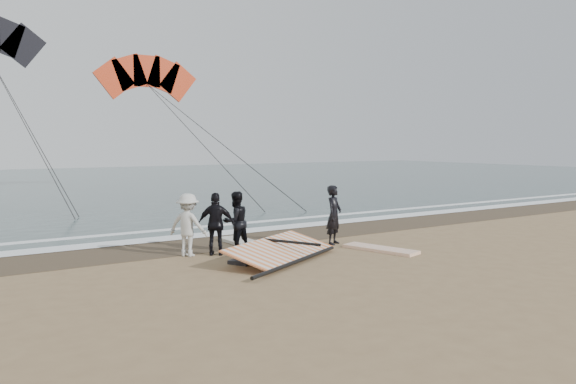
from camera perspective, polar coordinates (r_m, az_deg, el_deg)
name	(u,v)px	position (r m, az deg, el deg)	size (l,w,h in m)	color
ground	(347,263)	(14.64, 5.98, -7.15)	(120.00, 120.00, 0.00)	#8C704C
sea	(70,184)	(45.15, -21.25, 0.80)	(120.00, 54.00, 0.02)	#233838
wet_sand	(260,238)	(18.29, -2.91, -4.65)	(120.00, 2.80, 0.01)	#4C3D2B
foam_near	(239,231)	(19.50, -4.97, -4.00)	(120.00, 0.90, 0.01)	white
foam_far	(218,225)	(21.00, -7.14, -3.37)	(120.00, 0.45, 0.01)	white
man_main	(334,215)	(17.07, 4.69, -2.33)	(0.66, 0.43, 1.80)	black
board_white	(380,249)	(16.35, 9.37, -5.74)	(0.62, 2.23, 0.09)	white
board_cream	(247,244)	(16.99, -4.14, -5.25)	(0.68, 2.56, 0.11)	beige
trio_cluster	(211,224)	(15.62, -7.83, -3.20)	(2.46, 1.37, 1.73)	black
sail_rig	(276,252)	(14.93, -1.24, -6.12)	(3.82, 3.23, 0.49)	black
kite_red	(147,80)	(37.56, -14.10, 10.96)	(7.52, 7.70, 16.73)	red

